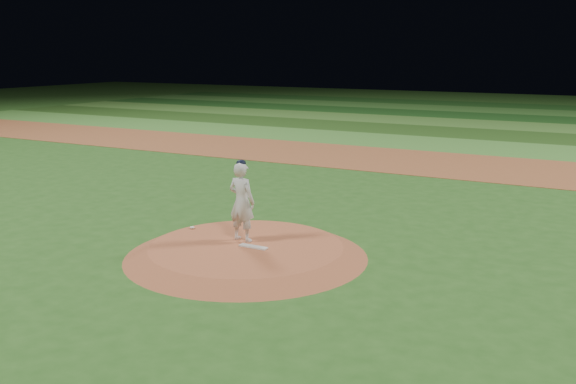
{
  "coord_description": "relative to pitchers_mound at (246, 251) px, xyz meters",
  "views": [
    {
      "loc": [
        7.41,
        -11.8,
        4.58
      ],
      "look_at": [
        0.0,
        2.0,
        1.1
      ],
      "focal_mm": 40.0,
      "sensor_mm": 36.0,
      "label": 1
    }
  ],
  "objects": [
    {
      "name": "ground",
      "position": [
        0.0,
        0.0,
        -0.12
      ],
      "size": [
        120.0,
        120.0,
        0.0
      ],
      "primitive_type": "plane",
      "color": "#25541B",
      "rests_on": "ground"
    },
    {
      "name": "pitchers_mound",
      "position": [
        0.0,
        0.0,
        0.0
      ],
      "size": [
        5.5,
        5.5,
        0.25
      ],
      "primitive_type": "cone",
      "color": "#A45432",
      "rests_on": "ground"
    },
    {
      "name": "outfield_stripe_0",
      "position": [
        0.0,
        19.5,
        -0.12
      ],
      "size": [
        70.0,
        5.0,
        0.02
      ],
      "primitive_type": "cube",
      "color": "#3E7D2D",
      "rests_on": "ground"
    },
    {
      "name": "outfield_stripe_3",
      "position": [
        0.0,
        34.5,
        -0.12
      ],
      "size": [
        70.0,
        5.0,
        0.02
      ],
      "primitive_type": "cube",
      "color": "#174215",
      "rests_on": "ground"
    },
    {
      "name": "outfield_stripe_2",
      "position": [
        0.0,
        29.5,
        -0.12
      ],
      "size": [
        70.0,
        5.0,
        0.02
      ],
      "primitive_type": "cube",
      "color": "#3C7029",
      "rests_on": "ground"
    },
    {
      "name": "pitcher_on_mound",
      "position": [
        -0.29,
        0.29,
        1.06
      ],
      "size": [
        0.7,
        0.49,
        1.9
      ],
      "color": "silver",
      "rests_on": "pitchers_mound"
    },
    {
      "name": "outfield_stripe_1",
      "position": [
        0.0,
        24.5,
        -0.12
      ],
      "size": [
        70.0,
        5.0,
        0.02
      ],
      "primitive_type": "cube",
      "color": "#214716",
      "rests_on": "ground"
    },
    {
      "name": "outfield_stripe_5",
      "position": [
        0.0,
        44.5,
        -0.12
      ],
      "size": [
        70.0,
        5.0,
        0.02
      ],
      "primitive_type": "cube",
      "color": "#194716",
      "rests_on": "ground"
    },
    {
      "name": "pitching_rubber",
      "position": [
        0.22,
        -0.05,
        0.14
      ],
      "size": [
        0.68,
        0.18,
        0.03
      ],
      "primitive_type": "cube",
      "rotation": [
        0.0,
        0.0,
        -0.02
      ],
      "color": "silver",
      "rests_on": "pitchers_mound"
    },
    {
      "name": "rosin_bag",
      "position": [
        -1.91,
        0.54,
        0.16
      ],
      "size": [
        0.12,
        0.12,
        0.06
      ],
      "primitive_type": "ellipsoid",
      "color": "silver",
      "rests_on": "pitchers_mound"
    },
    {
      "name": "outfield_stripe_4",
      "position": [
        0.0,
        39.5,
        -0.12
      ],
      "size": [
        70.0,
        5.0,
        0.02
      ],
      "primitive_type": "cube",
      "color": "#306525",
      "rests_on": "ground"
    },
    {
      "name": "infield_dirt_band",
      "position": [
        0.0,
        14.0,
        -0.12
      ],
      "size": [
        70.0,
        6.0,
        0.02
      ],
      "primitive_type": "cube",
      "color": "brown",
      "rests_on": "ground"
    }
  ]
}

